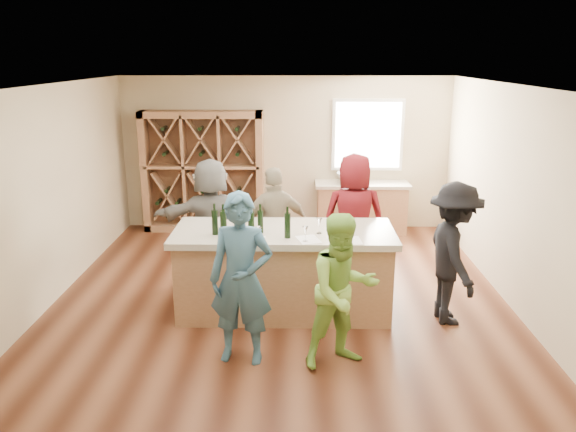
{
  "coord_description": "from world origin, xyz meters",
  "views": [
    {
      "loc": [
        0.21,
        -6.77,
        3.16
      ],
      "look_at": [
        0.1,
        0.2,
        1.15
      ],
      "focal_mm": 35.0,
      "sensor_mm": 36.0,
      "label": 1
    }
  ],
  "objects_px": {
    "wine_bottle_c": "(242,221)",
    "person_near_left": "(241,279)",
    "tasting_counter_base": "(284,274)",
    "person_server": "(453,254)",
    "person_far_mid": "(275,227)",
    "person_far_left": "(212,219)",
    "wine_bottle_d": "(251,224)",
    "person_far_right": "(354,219)",
    "sink": "(351,178)",
    "wine_bottle_b": "(224,224)",
    "person_near_right": "(343,291)",
    "wine_bottle_f": "(287,226)",
    "wine_rack": "(203,172)",
    "wine_bottle_e": "(260,222)",
    "wine_bottle_a": "(215,222)"
  },
  "relations": [
    {
      "from": "wine_bottle_c",
      "to": "person_near_left",
      "type": "relative_size",
      "value": 0.15
    },
    {
      "from": "wine_bottle_a",
      "to": "wine_bottle_b",
      "type": "distance_m",
      "value": 0.15
    },
    {
      "from": "wine_bottle_b",
      "to": "wine_bottle_e",
      "type": "relative_size",
      "value": 1.14
    },
    {
      "from": "wine_bottle_b",
      "to": "person_far_mid",
      "type": "distance_m",
      "value": 1.35
    },
    {
      "from": "wine_bottle_c",
      "to": "wine_bottle_d",
      "type": "relative_size",
      "value": 0.93
    },
    {
      "from": "sink",
      "to": "wine_bottle_b",
      "type": "bearing_deg",
      "value": -116.78
    },
    {
      "from": "sink",
      "to": "wine_bottle_d",
      "type": "height_order",
      "value": "wine_bottle_d"
    },
    {
      "from": "person_near_right",
      "to": "person_far_left",
      "type": "bearing_deg",
      "value": 103.18
    },
    {
      "from": "wine_bottle_d",
      "to": "person_far_mid",
      "type": "relative_size",
      "value": 0.18
    },
    {
      "from": "tasting_counter_base",
      "to": "person_far_left",
      "type": "xyz_separation_m",
      "value": [
        -1.06,
        1.07,
        0.39
      ]
    },
    {
      "from": "wine_bottle_f",
      "to": "wine_bottle_d",
      "type": "bearing_deg",
      "value": 172.67
    },
    {
      "from": "person_far_right",
      "to": "wine_bottle_d",
      "type": "bearing_deg",
      "value": 38.99
    },
    {
      "from": "wine_rack",
      "to": "sink",
      "type": "xyz_separation_m",
      "value": [
        2.7,
        -0.07,
        -0.09
      ]
    },
    {
      "from": "wine_bottle_b",
      "to": "person_far_right",
      "type": "xyz_separation_m",
      "value": [
        1.67,
        1.32,
        -0.31
      ]
    },
    {
      "from": "person_far_right",
      "to": "wine_bottle_c",
      "type": "bearing_deg",
      "value": 32.68
    },
    {
      "from": "wine_bottle_e",
      "to": "person_far_mid",
      "type": "height_order",
      "value": "person_far_mid"
    },
    {
      "from": "person_far_right",
      "to": "wine_bottle_f",
      "type": "height_order",
      "value": "person_far_right"
    },
    {
      "from": "person_near_left",
      "to": "wine_bottle_e",
      "type": "bearing_deg",
      "value": 90.1
    },
    {
      "from": "wine_bottle_d",
      "to": "wine_rack",
      "type": "bearing_deg",
      "value": 107.61
    },
    {
      "from": "wine_bottle_d",
      "to": "wine_bottle_e",
      "type": "height_order",
      "value": "wine_bottle_d"
    },
    {
      "from": "wine_rack",
      "to": "person_far_mid",
      "type": "xyz_separation_m",
      "value": [
        1.41,
        -2.57,
        -0.25
      ]
    },
    {
      "from": "wine_bottle_b",
      "to": "wine_bottle_d",
      "type": "xyz_separation_m",
      "value": [
        0.32,
        0.04,
        -0.01
      ]
    },
    {
      "from": "person_far_left",
      "to": "person_far_right",
      "type": "bearing_deg",
      "value": 170.03
    },
    {
      "from": "person_near_left",
      "to": "person_near_right",
      "type": "bearing_deg",
      "value": 3.51
    },
    {
      "from": "wine_bottle_f",
      "to": "wine_bottle_e",
      "type": "bearing_deg",
      "value": 150.26
    },
    {
      "from": "person_far_left",
      "to": "person_far_mid",
      "type": "bearing_deg",
      "value": 159.35
    },
    {
      "from": "person_near_right",
      "to": "wine_bottle_f",
      "type": "distance_m",
      "value": 1.2
    },
    {
      "from": "tasting_counter_base",
      "to": "person_far_mid",
      "type": "bearing_deg",
      "value": 99.04
    },
    {
      "from": "person_far_mid",
      "to": "wine_bottle_f",
      "type": "distance_m",
      "value": 1.26
    },
    {
      "from": "person_near_left",
      "to": "person_far_right",
      "type": "xyz_separation_m",
      "value": [
        1.38,
        2.24,
        0.01
      ]
    },
    {
      "from": "wine_bottle_c",
      "to": "person_far_mid",
      "type": "relative_size",
      "value": 0.17
    },
    {
      "from": "person_near_right",
      "to": "wine_rack",
      "type": "bearing_deg",
      "value": 92.16
    },
    {
      "from": "person_near_right",
      "to": "person_far_right",
      "type": "relative_size",
      "value": 0.89
    },
    {
      "from": "sink",
      "to": "wine_bottle_f",
      "type": "bearing_deg",
      "value": -106.55
    },
    {
      "from": "person_far_mid",
      "to": "person_far_left",
      "type": "distance_m",
      "value": 0.94
    },
    {
      "from": "wine_bottle_a",
      "to": "person_near_left",
      "type": "xyz_separation_m",
      "value": [
        0.41,
        -1.01,
        -0.31
      ]
    },
    {
      "from": "sink",
      "to": "wine_bottle_f",
      "type": "distance_m",
      "value": 3.85
    },
    {
      "from": "wine_bottle_e",
      "to": "person_near_right",
      "type": "relative_size",
      "value": 0.17
    },
    {
      "from": "wine_bottle_e",
      "to": "person_far_right",
      "type": "xyz_separation_m",
      "value": [
        1.25,
        1.15,
        -0.29
      ]
    },
    {
      "from": "person_near_right",
      "to": "wine_bottle_d",
      "type": "bearing_deg",
      "value": 112.23
    },
    {
      "from": "tasting_counter_base",
      "to": "wine_bottle_f",
      "type": "distance_m",
      "value": 0.79
    },
    {
      "from": "wine_bottle_b",
      "to": "wine_bottle_c",
      "type": "bearing_deg",
      "value": 44.79
    },
    {
      "from": "tasting_counter_base",
      "to": "wine_bottle_b",
      "type": "relative_size",
      "value": 8.13
    },
    {
      "from": "sink",
      "to": "wine_bottle_c",
      "type": "xyz_separation_m",
      "value": [
        -1.65,
        -3.47,
        0.21
      ]
    },
    {
      "from": "wine_bottle_e",
      "to": "person_server",
      "type": "xyz_separation_m",
      "value": [
        2.31,
        -0.13,
        -0.35
      ]
    },
    {
      "from": "tasting_counter_base",
      "to": "person_server",
      "type": "height_order",
      "value": "person_server"
    },
    {
      "from": "person_server",
      "to": "person_far_left",
      "type": "relative_size",
      "value": 0.97
    },
    {
      "from": "sink",
      "to": "wine_bottle_b",
      "type": "relative_size",
      "value": 1.69
    },
    {
      "from": "wine_bottle_d",
      "to": "wine_bottle_e",
      "type": "distance_m",
      "value": 0.17
    },
    {
      "from": "person_far_left",
      "to": "wine_bottle_b",
      "type": "bearing_deg",
      "value": 95.62
    }
  ]
}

